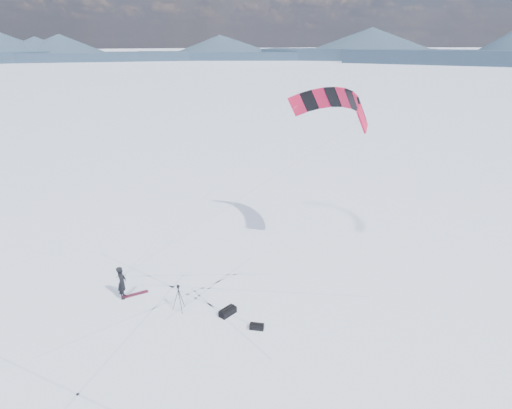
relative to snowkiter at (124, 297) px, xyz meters
name	(u,v)px	position (x,y,z in m)	size (l,w,h in m)	color
ground	(154,318)	(1.22, -2.64, 0.00)	(1800.00, 1800.00, 0.00)	white
horizon_hills	(145,236)	(1.22, -2.64, 4.77)	(704.84, 706.81, 10.72)	#1C2A3A
snow_tracks	(148,327)	(0.80, -3.28, 0.00)	(17.62, 14.39, 0.01)	#B2BEDD
snowkiter	(124,297)	(0.00, 0.00, 0.00)	(0.71, 0.47, 1.95)	black
snowboard	(135,294)	(0.64, 0.03, 0.02)	(1.49, 0.28, 0.04)	maroon
tripod	(179,294)	(2.66, -2.45, 0.98)	(0.71, 0.65, 1.53)	black
gear_bag_a	(228,312)	(4.91, -3.86, 0.19)	(1.06, 0.82, 0.43)	black
gear_bag_b	(257,326)	(5.86, -5.57, 0.14)	(0.79, 0.68, 0.33)	black
power_kite	(335,104)	(14.47, 1.72, 9.82)	(15.86, 7.20, 9.50)	red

